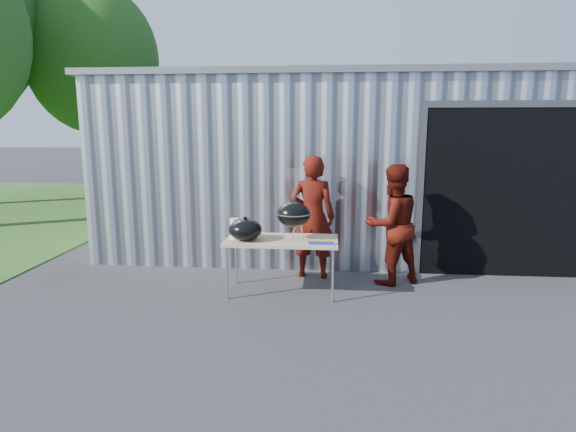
# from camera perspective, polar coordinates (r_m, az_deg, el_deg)

# --- Properties ---
(ground) EXTENTS (80.00, 80.00, 0.00)m
(ground) POSITION_cam_1_polar(r_m,az_deg,el_deg) (6.08, -2.06, -11.06)
(ground) COLOR #2D2D2F
(building) EXTENTS (8.20, 6.20, 3.10)m
(building) POSITION_cam_1_polar(r_m,az_deg,el_deg) (10.21, 6.23, 6.69)
(building) COLOR silver
(building) RESTS_ON ground
(tree_far) EXTENTS (3.88, 3.88, 6.43)m
(tree_far) POSITION_cam_1_polar(r_m,az_deg,el_deg) (16.39, -22.09, 16.80)
(tree_far) COLOR #442D19
(tree_far) RESTS_ON ground
(folding_table) EXTENTS (1.50, 0.75, 0.75)m
(folding_table) POSITION_cam_1_polar(r_m,az_deg,el_deg) (6.46, -0.76, -3.09)
(folding_table) COLOR tan
(folding_table) RESTS_ON ground
(kettle_grill) EXTENTS (0.45, 0.45, 0.94)m
(kettle_grill) POSITION_cam_1_polar(r_m,az_deg,el_deg) (6.35, 0.64, 0.88)
(kettle_grill) COLOR black
(kettle_grill) RESTS_ON folding_table
(grill_lid) EXTENTS (0.44, 0.44, 0.32)m
(grill_lid) POSITION_cam_1_polar(r_m,az_deg,el_deg) (6.39, -5.08, -1.61)
(grill_lid) COLOR black
(grill_lid) RESTS_ON folding_table
(paper_towels) EXTENTS (0.12, 0.12, 0.28)m
(paper_towels) POSITION_cam_1_polar(r_m,az_deg,el_deg) (6.47, -6.35, -1.51)
(paper_towels) COLOR white
(paper_towels) RESTS_ON folding_table
(white_tub) EXTENTS (0.20, 0.15, 0.10)m
(white_tub) POSITION_cam_1_polar(r_m,az_deg,el_deg) (6.68, -5.32, -1.89)
(white_tub) COLOR white
(white_tub) RESTS_ON folding_table
(foil_box) EXTENTS (0.32, 0.06, 0.06)m
(foil_box) POSITION_cam_1_polar(r_m,az_deg,el_deg) (6.17, 3.94, -3.11)
(foil_box) COLOR #1C2EBB
(foil_box) RESTS_ON folding_table
(person_cook) EXTENTS (0.70, 0.49, 1.83)m
(person_cook) POSITION_cam_1_polar(r_m,az_deg,el_deg) (7.12, 2.92, -0.12)
(person_cook) COLOR #480E07
(person_cook) RESTS_ON ground
(person_bystander) EXTENTS (1.04, 0.95, 1.72)m
(person_bystander) POSITION_cam_1_polar(r_m,az_deg,el_deg) (7.00, 12.25, -1.01)
(person_bystander) COLOR #480E07
(person_bystander) RESTS_ON ground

